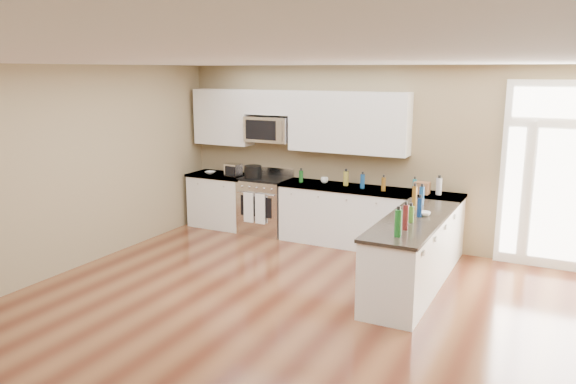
{
  "coord_description": "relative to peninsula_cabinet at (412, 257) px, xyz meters",
  "views": [
    {
      "loc": [
        2.57,
        -4.4,
        2.72
      ],
      "look_at": [
        -0.69,
        2.0,
        1.16
      ],
      "focal_mm": 35.0,
      "sensor_mm": 36.0,
      "label": 1
    }
  ],
  "objects": [
    {
      "name": "upper_cabinet_left",
      "position": [
        -3.81,
        1.59,
        1.49
      ],
      "size": [
        1.04,
        0.33,
        0.95
      ],
      "primitive_type": "cube",
      "color": "white",
      "rests_on": "room_shell"
    },
    {
      "name": "cup_counter",
      "position": [
        -1.85,
        1.52,
        0.55
      ],
      "size": [
        0.14,
        0.14,
        0.09
      ],
      "primitive_type": "imported",
      "rotation": [
        0.0,
        0.0,
        -0.23
      ],
      "color": "white",
      "rests_on": "back_cabinet_right"
    },
    {
      "name": "peninsula_cabinet",
      "position": [
        0.0,
        0.0,
        0.0
      ],
      "size": [
        0.69,
        2.32,
        0.94
      ],
      "color": "white",
      "rests_on": "ground"
    },
    {
      "name": "toaster_oven",
      "position": [
        -3.48,
        1.36,
        0.61
      ],
      "size": [
        0.27,
        0.23,
        0.22
      ],
      "primitive_type": "cube",
      "rotation": [
        0.0,
        0.0,
        -0.11
      ],
      "color": "silver",
      "rests_on": "back_cabinet_left"
    },
    {
      "name": "bowl_peninsula",
      "position": [
        0.08,
        0.19,
        0.53
      ],
      "size": [
        0.21,
        0.21,
        0.05
      ],
      "primitive_type": "imported",
      "rotation": [
        0.0,
        0.0,
        0.42
      ],
      "color": "white",
      "rests_on": "peninsula_cabinet"
    },
    {
      "name": "upper_cabinet_short",
      "position": [
        -2.88,
        1.59,
        1.77
      ],
      "size": [
        0.82,
        0.33,
        0.4
      ],
      "primitive_type": "cube",
      "color": "white",
      "rests_on": "room_shell"
    },
    {
      "name": "bowl_left",
      "position": [
        -3.98,
        1.38,
        0.53
      ],
      "size": [
        0.18,
        0.18,
        0.04
      ],
      "primitive_type": "imported",
      "rotation": [
        0.0,
        0.0,
        -0.02
      ],
      "color": "white",
      "rests_on": "back_cabinet_left"
    },
    {
      "name": "stockpot",
      "position": [
        -3.07,
        1.33,
        0.63
      ],
      "size": [
        0.37,
        0.37,
        0.23
      ],
      "primitive_type": "cylinder",
      "rotation": [
        0.0,
        0.0,
        0.29
      ],
      "color": "black",
      "rests_on": "kitchen_range"
    },
    {
      "name": "cardboard_box",
      "position": [
        -0.26,
        1.45,
        0.59
      ],
      "size": [
        0.22,
        0.17,
        0.18
      ],
      "primitive_type": "cube",
      "rotation": [
        0.0,
        0.0,
        -0.05
      ],
      "color": "brown",
      "rests_on": "back_cabinet_right"
    },
    {
      "name": "entry_door",
      "position": [
        1.62,
        1.71,
        0.87
      ],
      "size": [
        1.7,
        0.1,
        2.6
      ],
      "color": "white",
      "rests_on": "ground"
    },
    {
      "name": "back_cabinet_left",
      "position": [
        -3.8,
        1.45,
        0.0
      ],
      "size": [
        1.1,
        0.66,
        0.94
      ],
      "color": "white",
      "rests_on": "ground"
    },
    {
      "name": "back_cabinet_right",
      "position": [
        -1.08,
        1.45,
        0.0
      ],
      "size": [
        2.85,
        0.66,
        0.94
      ],
      "color": "white",
      "rests_on": "ground"
    },
    {
      "name": "upper_cabinet_right",
      "position": [
        -1.5,
        1.59,
        1.49
      ],
      "size": [
        1.94,
        0.33,
        0.95
      ],
      "primitive_type": "cube",
      "color": "white",
      "rests_on": "room_shell"
    },
    {
      "name": "counter_bottles",
      "position": [
        -0.45,
        0.63,
        0.63
      ],
      "size": [
        2.34,
        2.42,
        0.31
      ],
      "color": "#19591E",
      "rests_on": "back_cabinet_right"
    },
    {
      "name": "ground",
      "position": [
        -0.93,
        -2.24,
        -0.43
      ],
      "size": [
        8.0,
        8.0,
        0.0
      ],
      "primitive_type": "plane",
      "color": "#4B2315"
    },
    {
      "name": "kitchen_range",
      "position": [
        -2.9,
        1.45,
        0.04
      ],
      "size": [
        0.79,
        0.7,
        1.08
      ],
      "color": "silver",
      "rests_on": "ground"
    },
    {
      "name": "room_shell",
      "position": [
        -0.93,
        -2.24,
        1.27
      ],
      "size": [
        8.0,
        8.0,
        8.0
      ],
      "color": "#8F7E5B",
      "rests_on": "ground"
    },
    {
      "name": "microwave",
      "position": [
        -2.88,
        1.56,
        1.33
      ],
      "size": [
        0.78,
        0.41,
        0.42
      ],
      "color": "silver",
      "rests_on": "room_shell"
    }
  ]
}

